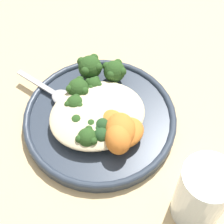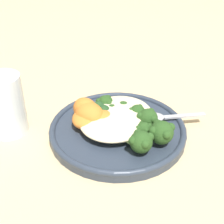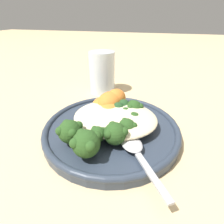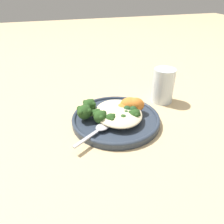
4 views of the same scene
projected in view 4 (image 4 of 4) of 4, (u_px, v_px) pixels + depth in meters
ground_plane at (111, 124)px, 0.64m from camera, size 4.00×4.00×0.00m
plate at (116, 119)px, 0.64m from camera, size 0.26×0.26×0.02m
quinoa_mound at (118, 113)px, 0.63m from camera, size 0.16×0.13×0.03m
broccoli_stalk_0 at (92, 106)px, 0.65m from camera, size 0.06×0.11×0.04m
broccoli_stalk_1 at (88, 112)px, 0.62m from camera, size 0.04×0.13×0.04m
broccoli_stalk_2 at (102, 112)px, 0.63m from camera, size 0.04×0.08×0.03m
broccoli_stalk_3 at (105, 114)px, 0.62m from camera, size 0.10×0.11×0.04m
broccoli_stalk_4 at (112, 117)px, 0.61m from camera, size 0.09×0.06×0.03m
broccoli_stalk_5 at (121, 117)px, 0.61m from camera, size 0.10×0.03×0.03m
broccoli_stalk_6 at (122, 113)px, 0.63m from camera, size 0.08×0.05×0.03m
broccoli_stalk_7 at (130, 114)px, 0.62m from camera, size 0.10×0.08×0.03m
sweet_potato_chunk_0 at (136, 105)px, 0.65m from camera, size 0.05×0.06×0.04m
sweet_potato_chunk_1 at (130, 106)px, 0.66m from camera, size 0.08×0.07×0.03m
sweet_potato_chunk_2 at (130, 104)px, 0.65m from camera, size 0.06×0.07×0.04m
sweet_potato_chunk_3 at (124, 108)px, 0.65m from camera, size 0.06×0.06×0.03m
kale_tuft at (130, 110)px, 0.64m from camera, size 0.04×0.05×0.03m
spoon at (100, 129)px, 0.58m from camera, size 0.09×0.12×0.01m
water_glass at (163, 86)px, 0.73m from camera, size 0.07×0.07×0.12m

